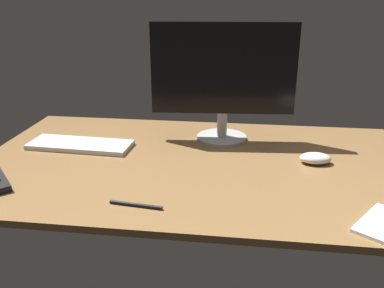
{
  "coord_description": "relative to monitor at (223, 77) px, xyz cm",
  "views": [
    {
      "loc": [
        15.11,
        -122.0,
        54.43
      ],
      "look_at": [
        -0.97,
        -0.09,
        8.0
      ],
      "focal_mm": 38.75,
      "sensor_mm": 36.0,
      "label": 1
    }
  ],
  "objects": [
    {
      "name": "monitor",
      "position": [
        0.0,
        0.0,
        0.0
      ],
      "size": [
        50.67,
        18.38,
        41.9
      ],
      "rotation": [
        0.0,
        0.0,
        0.08
      ],
      "color": "#B7B7B7",
      "rests_on": "desk"
    },
    {
      "name": "keyboard",
      "position": [
        -48.73,
        -14.54,
        -22.44
      ],
      "size": [
        36.37,
        14.58,
        1.64
      ],
      "primitive_type": "cube",
      "rotation": [
        0.0,
        0.0,
        -0.05
      ],
      "color": "silver",
      "rests_on": "desk"
    },
    {
      "name": "pen",
      "position": [
        -18.51,
        -53.31,
        -22.79
      ],
      "size": [
        14.26,
        2.62,
        0.95
      ],
      "primitive_type": "cylinder",
      "rotation": [
        0.0,
        1.57,
        -0.12
      ],
      "color": "black",
      "rests_on": "desk"
    },
    {
      "name": "desk",
      "position": [
        -7.16,
        -22.12,
        -24.26
      ],
      "size": [
        140.0,
        84.0,
        2.0
      ],
      "primitive_type": "cube",
      "color": "olive",
      "rests_on": "ground"
    },
    {
      "name": "computer_mouse",
      "position": [
        30.97,
        -18.57,
        -21.53
      ],
      "size": [
        10.34,
        7.02,
        3.46
      ],
      "primitive_type": "ellipsoid",
      "rotation": [
        0.0,
        0.0,
        0.07
      ],
      "color": "silver",
      "rests_on": "desk"
    }
  ]
}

